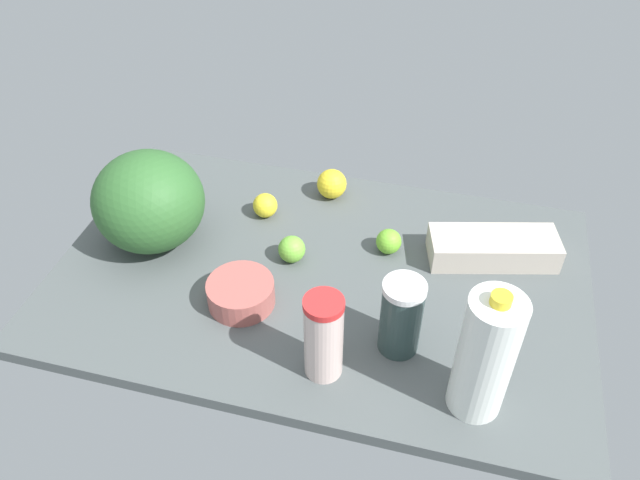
{
  "coord_description": "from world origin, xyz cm",
  "views": [
    {
      "loc": [
        25.25,
        -98.14,
        102.97
      ],
      "look_at": [
        0.0,
        0.0,
        13.0
      ],
      "focal_mm": 35.0,
      "sensor_mm": 36.0,
      "label": 1
    }
  ],
  "objects_px": {
    "egg_carton": "(493,248)",
    "lemon_far_back": "(265,205)",
    "milk_jug": "(485,356)",
    "shaker_bottle": "(401,317)",
    "watermelon": "(149,201)",
    "mixing_bowl": "(241,293)",
    "tumbler_cup": "(324,337)",
    "lime_beside_bowl": "(292,249)",
    "lemon_near_front": "(332,184)",
    "lime_loose": "(389,241)"
  },
  "relations": [
    {
      "from": "shaker_bottle",
      "to": "lemon_near_front",
      "type": "relative_size",
      "value": 2.26
    },
    {
      "from": "milk_jug",
      "to": "lemon_far_back",
      "type": "height_order",
      "value": "milk_jug"
    },
    {
      "from": "milk_jug",
      "to": "lime_beside_bowl",
      "type": "relative_size",
      "value": 4.55
    },
    {
      "from": "watermelon",
      "to": "shaker_bottle",
      "type": "bearing_deg",
      "value": -16.04
    },
    {
      "from": "lemon_near_front",
      "to": "milk_jug",
      "type": "bearing_deg",
      "value": -53.55
    },
    {
      "from": "tumbler_cup",
      "to": "watermelon",
      "type": "xyz_separation_m",
      "value": [
        -0.48,
        0.27,
        0.02
      ]
    },
    {
      "from": "watermelon",
      "to": "mixing_bowl",
      "type": "xyz_separation_m",
      "value": [
        0.27,
        -0.14,
        -0.09
      ]
    },
    {
      "from": "lime_beside_bowl",
      "to": "lemon_near_front",
      "type": "distance_m",
      "value": 0.26
    },
    {
      "from": "shaker_bottle",
      "to": "lemon_far_back",
      "type": "distance_m",
      "value": 0.51
    },
    {
      "from": "shaker_bottle",
      "to": "egg_carton",
      "type": "relative_size",
      "value": 0.6
    },
    {
      "from": "milk_jug",
      "to": "mixing_bowl",
      "type": "bearing_deg",
      "value": 165.49
    },
    {
      "from": "tumbler_cup",
      "to": "milk_jug",
      "type": "relative_size",
      "value": 0.67
    },
    {
      "from": "shaker_bottle",
      "to": "lime_loose",
      "type": "xyz_separation_m",
      "value": [
        -0.07,
        0.28,
        -0.06
      ]
    },
    {
      "from": "tumbler_cup",
      "to": "lemon_near_front",
      "type": "height_order",
      "value": "tumbler_cup"
    },
    {
      "from": "lime_beside_bowl",
      "to": "tumbler_cup",
      "type": "bearing_deg",
      "value": -62.69
    },
    {
      "from": "watermelon",
      "to": "mixing_bowl",
      "type": "distance_m",
      "value": 0.32
    },
    {
      "from": "shaker_bottle",
      "to": "milk_jug",
      "type": "height_order",
      "value": "milk_jug"
    },
    {
      "from": "milk_jug",
      "to": "lemon_near_front",
      "type": "relative_size",
      "value": 3.73
    },
    {
      "from": "tumbler_cup",
      "to": "shaker_bottle",
      "type": "height_order",
      "value": "tumbler_cup"
    },
    {
      "from": "watermelon",
      "to": "lemon_near_front",
      "type": "height_order",
      "value": "watermelon"
    },
    {
      "from": "mixing_bowl",
      "to": "milk_jug",
      "type": "bearing_deg",
      "value": -14.51
    },
    {
      "from": "lime_beside_bowl",
      "to": "mixing_bowl",
      "type": "bearing_deg",
      "value": -113.14
    },
    {
      "from": "milk_jug",
      "to": "lime_beside_bowl",
      "type": "distance_m",
      "value": 0.53
    },
    {
      "from": "watermelon",
      "to": "lemon_near_front",
      "type": "xyz_separation_m",
      "value": [
        0.37,
        0.27,
        -0.08
      ]
    },
    {
      "from": "shaker_bottle",
      "to": "lime_loose",
      "type": "distance_m",
      "value": 0.29
    },
    {
      "from": "tumbler_cup",
      "to": "lemon_far_back",
      "type": "xyz_separation_m",
      "value": [
        -0.26,
        0.43,
        -0.07
      ]
    },
    {
      "from": "milk_jug",
      "to": "lemon_near_front",
      "type": "distance_m",
      "value": 0.69
    },
    {
      "from": "milk_jug",
      "to": "watermelon",
      "type": "relative_size",
      "value": 1.13
    },
    {
      "from": "tumbler_cup",
      "to": "egg_carton",
      "type": "relative_size",
      "value": 0.66
    },
    {
      "from": "milk_jug",
      "to": "lemon_far_back",
      "type": "distance_m",
      "value": 0.7
    },
    {
      "from": "watermelon",
      "to": "egg_carton",
      "type": "relative_size",
      "value": 0.87
    },
    {
      "from": "mixing_bowl",
      "to": "watermelon",
      "type": "bearing_deg",
      "value": 151.88
    },
    {
      "from": "mixing_bowl",
      "to": "tumbler_cup",
      "type": "bearing_deg",
      "value": -30.74
    },
    {
      "from": "milk_jug",
      "to": "egg_carton",
      "type": "bearing_deg",
      "value": 88.2
    },
    {
      "from": "shaker_bottle",
      "to": "watermelon",
      "type": "xyz_separation_m",
      "value": [
        -0.61,
        0.18,
        0.03
      ]
    },
    {
      "from": "milk_jug",
      "to": "watermelon",
      "type": "height_order",
      "value": "milk_jug"
    },
    {
      "from": "egg_carton",
      "to": "lemon_far_back",
      "type": "relative_size",
      "value": 4.73
    },
    {
      "from": "lime_loose",
      "to": "lemon_far_back",
      "type": "xyz_separation_m",
      "value": [
        -0.32,
        0.06,
        0.0
      ]
    },
    {
      "from": "mixing_bowl",
      "to": "lime_beside_bowl",
      "type": "relative_size",
      "value": 2.3
    },
    {
      "from": "shaker_bottle",
      "to": "lemon_far_back",
      "type": "relative_size",
      "value": 2.82
    },
    {
      "from": "lime_beside_bowl",
      "to": "watermelon",
      "type": "bearing_deg",
      "value": -177.47
    },
    {
      "from": "lime_loose",
      "to": "lemon_far_back",
      "type": "distance_m",
      "value": 0.33
    },
    {
      "from": "tumbler_cup",
      "to": "lime_beside_bowl",
      "type": "xyz_separation_m",
      "value": [
        -0.15,
        0.29,
        -0.07
      ]
    },
    {
      "from": "lime_loose",
      "to": "lime_beside_bowl",
      "type": "height_order",
      "value": "lime_beside_bowl"
    },
    {
      "from": "watermelon",
      "to": "lime_loose",
      "type": "height_order",
      "value": "watermelon"
    },
    {
      "from": "milk_jug",
      "to": "egg_carton",
      "type": "height_order",
      "value": "milk_jug"
    },
    {
      "from": "egg_carton",
      "to": "mixing_bowl",
      "type": "bearing_deg",
      "value": -165.87
    },
    {
      "from": "watermelon",
      "to": "lime_beside_bowl",
      "type": "relative_size",
      "value": 4.04
    },
    {
      "from": "shaker_bottle",
      "to": "watermelon",
      "type": "height_order",
      "value": "watermelon"
    },
    {
      "from": "milk_jug",
      "to": "lime_beside_bowl",
      "type": "bearing_deg",
      "value": 146.55
    }
  ]
}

